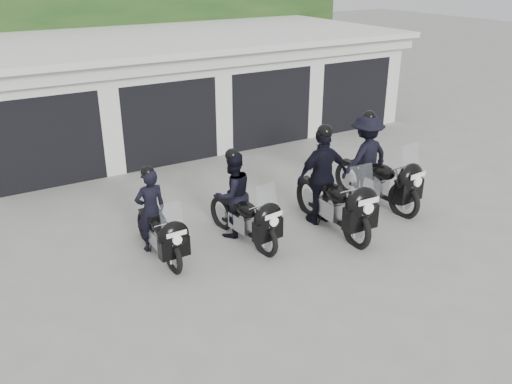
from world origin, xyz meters
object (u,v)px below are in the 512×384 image
police_bike_c (328,184)px  police_bike_d (372,164)px  police_bike_b (238,201)px  police_bike_a (157,221)px

police_bike_c → police_bike_d: 1.64m
police_bike_b → police_bike_d: size_ratio=0.87×
police_bike_c → police_bike_d: bearing=19.3°
police_bike_c → police_bike_d: size_ratio=1.02×
police_bike_a → police_bike_c: police_bike_c is taller
police_bike_a → police_bike_d: police_bike_d is taller
police_bike_a → police_bike_c: bearing=-11.4°
police_bike_b → police_bike_d: (3.37, 0.02, 0.13)m
police_bike_b → police_bike_c: bearing=-21.3°
police_bike_a → police_bike_c: (3.38, -0.63, 0.23)m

